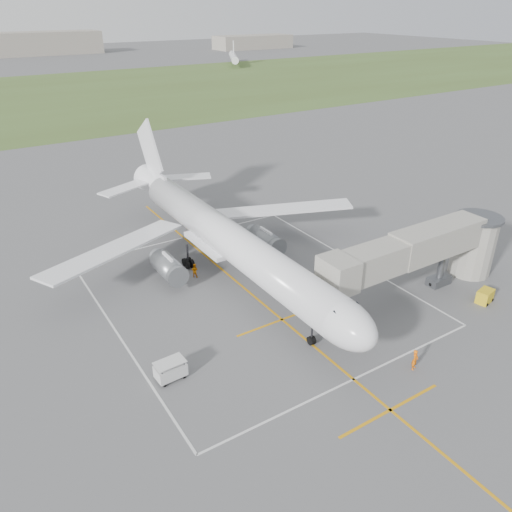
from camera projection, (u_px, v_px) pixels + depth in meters
ground at (230, 276)px, 55.07m from camera, size 700.00×700.00×0.00m
grass_strip at (19, 100)px, 152.76m from camera, size 700.00×120.00×0.02m
apron_markings at (258, 300)px, 50.70m from camera, size 28.20×60.00×0.01m
airliner at (226, 238)px, 53.64m from camera, size 38.93×46.75×13.52m
jet_bridge at (431, 250)px, 50.27m from camera, size 23.40×5.00×7.20m
gpu_unit at (485, 296)px, 50.07m from camera, size 2.01×1.59×1.35m
baggage_cart at (170, 370)px, 39.76m from camera, size 2.47×1.55×1.67m
ramp_worker_nose at (415, 360)px, 40.81m from camera, size 0.78×0.65×1.84m
ramp_worker_wing at (195, 270)px, 54.61m from camera, size 0.97×0.98×1.60m
distant_aircraft at (7, 73)px, 183.33m from camera, size 221.93×40.43×8.85m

